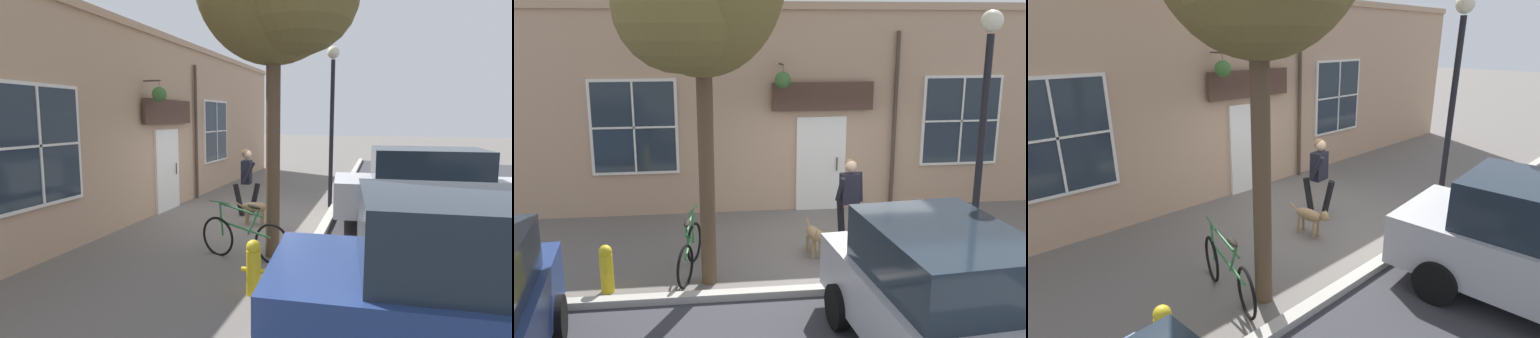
# 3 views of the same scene
# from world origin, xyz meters

# --- Properties ---
(ground_plane) EXTENTS (90.00, 90.00, 0.00)m
(ground_plane) POSITION_xyz_m (0.00, 0.00, 0.00)
(ground_plane) COLOR #66605B
(storefront_facade) EXTENTS (0.95, 18.00, 4.51)m
(storefront_facade) POSITION_xyz_m (-2.34, -0.01, 2.26)
(storefront_facade) COLOR tan
(storefront_facade) RESTS_ON ground_plane
(pedestrian_walking) EXTENTS (0.65, 0.55, 1.64)m
(pedestrian_walking) POSITION_xyz_m (-0.01, 0.11, 0.98)
(pedestrian_walking) COLOR black
(pedestrian_walking) RESTS_ON ground_plane
(dog_on_leash) EXTENTS (1.01, 0.28, 0.60)m
(dog_on_leash) POSITION_xyz_m (0.49, -0.64, 0.39)
(dog_on_leash) COLOR #997A51
(dog_on_leash) RESTS_ON ground_plane
(leaning_bicycle) EXTENTS (1.71, 0.40, 1.00)m
(leaning_bicycle) POSITION_xyz_m (0.95, -2.84, 0.38)
(leaning_bicycle) COLOR black
(leaning_bicycle) RESTS_ON ground_plane
(street_lamp) EXTENTS (0.32, 0.32, 4.23)m
(street_lamp) POSITION_xyz_m (1.84, 1.63, 2.82)
(street_lamp) COLOR black
(street_lamp) RESTS_ON ground_plane
(fire_hydrant) EXTENTS (0.34, 0.20, 0.77)m
(fire_hydrant) POSITION_xyz_m (1.53, -4.10, 0.40)
(fire_hydrant) COLOR gold
(fire_hydrant) RESTS_ON ground_plane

